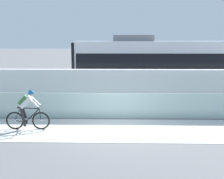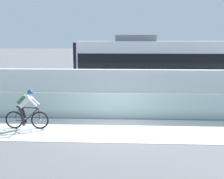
{
  "view_description": "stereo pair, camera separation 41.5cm",
  "coord_description": "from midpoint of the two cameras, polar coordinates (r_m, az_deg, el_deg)",
  "views": [
    {
      "loc": [
        0.17,
        -11.98,
        3.61
      ],
      "look_at": [
        -0.19,
        2.35,
        1.25
      ],
      "focal_mm": 49.89,
      "sensor_mm": 36.0,
      "label": 1
    },
    {
      "loc": [
        0.58,
        -11.96,
        3.61
      ],
      "look_at": [
        -0.19,
        2.35,
        1.25
      ],
      "focal_mm": 49.89,
      "sensor_mm": 36.0,
      "label": 2
    }
  ],
  "objects": [
    {
      "name": "cyclist_on_bike",
      "position": [
        12.89,
        -14.55,
        -3.55
      ],
      "size": [
        1.77,
        0.58,
        1.61
      ],
      "color": "black",
      "rests_on": "ground"
    },
    {
      "name": "bike_path_deck",
      "position": [
        12.5,
        1.24,
        -7.4
      ],
      "size": [
        32.0,
        3.2,
        0.01
      ],
      "primitive_type": "cube",
      "color": "silver",
      "rests_on": "ground"
    },
    {
      "name": "concrete_barrier_wall",
      "position": [
        15.83,
        1.68,
        -0.02
      ],
      "size": [
        32.0,
        0.36,
        2.07
      ],
      "primitive_type": "cube",
      "color": "white",
      "rests_on": "ground"
    },
    {
      "name": "glass_parapet",
      "position": [
        14.15,
        1.49,
        -3.01
      ],
      "size": [
        32.0,
        0.05,
        1.16
      ],
      "primitive_type": "cube",
      "color": "#ADC6C1",
      "rests_on": "ground"
    },
    {
      "name": "tram",
      "position": [
        19.07,
        10.84,
        4.02
      ],
      "size": [
        11.06,
        2.54,
        3.81
      ],
      "color": "silver",
      "rests_on": "ground"
    },
    {
      "name": "tram_rail_near",
      "position": [
        18.46,
        1.85,
        -1.92
      ],
      "size": [
        32.0,
        0.08,
        0.01
      ],
      "primitive_type": "cube",
      "color": "#595654",
      "rests_on": "ground"
    },
    {
      "name": "tram_rail_far",
      "position": [
        19.87,
        1.94,
        -1.11
      ],
      "size": [
        32.0,
        0.08,
        0.01
      ],
      "primitive_type": "cube",
      "color": "#595654",
      "rests_on": "ground"
    },
    {
      "name": "ground_plane",
      "position": [
        12.51,
        1.24,
        -7.43
      ],
      "size": [
        200.0,
        200.0,
        0.0
      ],
      "primitive_type": "plane",
      "color": "slate"
    }
  ]
}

